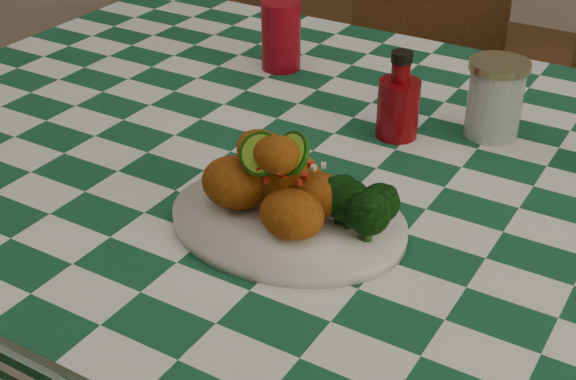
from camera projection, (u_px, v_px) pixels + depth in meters
The scene contains 8 objects.
dining_table at pixel (363, 374), 1.33m from camera, with size 1.66×1.06×0.79m, color #155031, non-canonical shape.
plate at pixel (288, 222), 1.00m from camera, with size 0.30×0.24×0.02m, color silver, non-canonical shape.
fried_chicken_pile at pixel (282, 176), 0.97m from camera, with size 0.17×0.12×0.11m, color #9A4E0E, non-canonical shape.
broccoli_side at pixel (353, 209), 0.95m from camera, with size 0.08×0.08×0.06m, color black, non-canonical shape.
red_tumbler at pixel (281, 36), 1.42m from camera, with size 0.07×0.07×0.12m, color maroon.
ketchup_bottle at pixel (399, 95), 1.18m from camera, with size 0.06×0.06×0.13m, color #6C050B, non-canonical shape.
mason_jar at pixel (495, 99), 1.19m from camera, with size 0.09×0.09×0.12m, color #B2BCBA, non-canonical shape.
wooden_chair_left at pixel (406, 140), 1.99m from camera, with size 0.39×0.41×0.85m, color #472814, non-canonical shape.
Camera 1 is at (0.40, -0.91, 1.34)m, focal length 50.00 mm.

